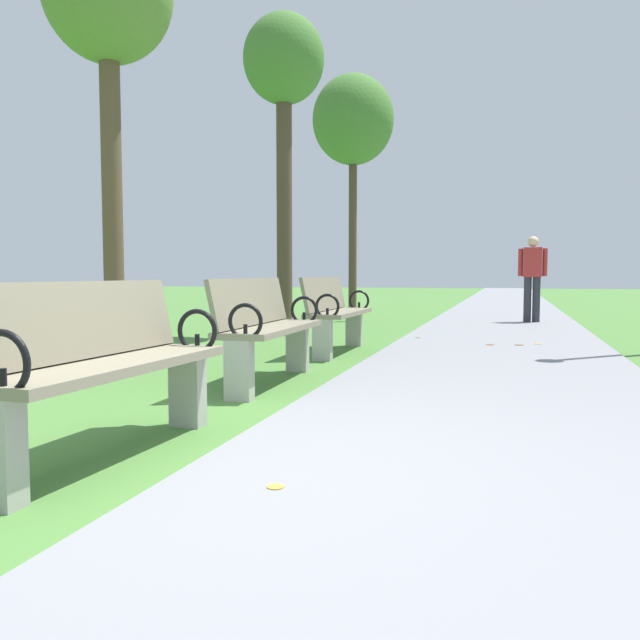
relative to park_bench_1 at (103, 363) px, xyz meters
The scene contains 10 objects.
ground_plane 0.70m from the park_bench_1, ahead, with size 80.00×80.00×0.00m, color #4C7F38.
paved_walkway 18.06m from the park_bench_1, 84.09° to the left, with size 2.71×44.00×0.02m, color gray.
park_bench_1 is the anchor object (origin of this frame).
park_bench_2 2.32m from the park_bench_1, 90.00° to the left, with size 0.50×1.61×0.90m.
park_bench_3 4.62m from the park_bench_1, 90.00° to the left, with size 0.47×1.60×0.90m.
tree_1 4.49m from the park_bench_1, 122.54° to the left, with size 1.24×1.24×4.32m.
tree_2 7.46m from the park_bench_1, 101.26° to the left, with size 1.20×1.20×4.77m.
tree_3 10.27m from the park_bench_1, 95.82° to the left, with size 1.57×1.57×4.76m.
pedestrian_walking 10.44m from the park_bench_1, 76.76° to the left, with size 0.53×0.23×1.62m.
scattered_leaves 2.93m from the park_bench_1, 89.77° to the left, with size 4.37×8.59×0.02m.
Camera 1 is at (1.47, -2.80, 0.94)m, focal length 36.68 mm.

